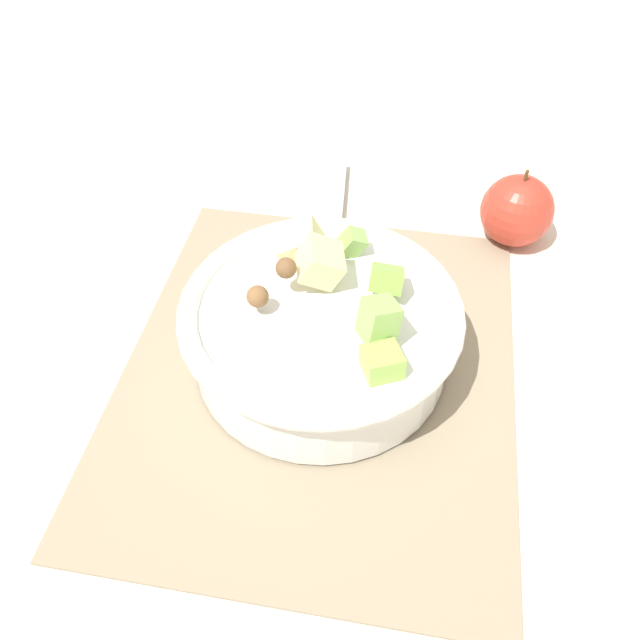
# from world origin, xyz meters

# --- Properties ---
(ground_plane) EXTENTS (2.40, 2.40, 0.00)m
(ground_plane) POSITION_xyz_m (0.00, 0.00, 0.00)
(ground_plane) COLOR silver
(placemat) EXTENTS (0.43, 0.35, 0.01)m
(placemat) POSITION_xyz_m (0.00, 0.00, 0.00)
(placemat) COLOR gray
(placemat) RESTS_ON ground_plane
(salad_bowl) EXTENTS (0.25, 0.25, 0.11)m
(salad_bowl) POSITION_xyz_m (0.01, 0.00, 0.05)
(salad_bowl) COLOR white
(salad_bowl) RESTS_ON placemat
(serving_spoon) EXTENTS (0.19, 0.04, 0.01)m
(serving_spoon) POSITION_xyz_m (0.20, 0.02, 0.01)
(serving_spoon) COLOR #B7B7BC
(serving_spoon) RESTS_ON placemat
(whole_apple) EXTENTS (0.08, 0.08, 0.09)m
(whole_apple) POSITION_xyz_m (0.22, -0.18, 0.04)
(whole_apple) COLOR #BC3828
(whole_apple) RESTS_ON ground_plane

